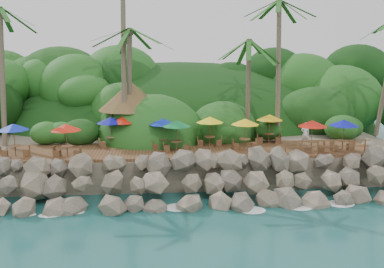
{
  "coord_description": "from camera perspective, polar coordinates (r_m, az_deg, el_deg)",
  "views": [
    {
      "loc": [
        -2.34,
        -21.97,
        8.8
      ],
      "look_at": [
        0.0,
        6.0,
        3.4
      ],
      "focal_mm": 37.82,
      "sensor_mm": 36.0,
      "label": 1
    }
  ],
  "objects": [
    {
      "name": "jungle_foliage",
      "position": [
        38.07,
        -1.13,
        -2.48
      ],
      "size": [
        44.0,
        16.0,
        12.0
      ],
      "primitive_type": null,
      "color": "#143811",
      "rests_on": "ground"
    },
    {
      "name": "foam_line",
      "position": [
        24.05,
        1.15,
        -10.5
      ],
      "size": [
        25.2,
        0.8,
        0.06
      ],
      "color": "white",
      "rests_on": "ground"
    },
    {
      "name": "terrace",
      "position": [
        28.83,
        -0.0,
        -2.34
      ],
      "size": [
        26.0,
        5.0,
        0.2
      ],
      "primitive_type": "cube",
      "color": "brown",
      "rests_on": "land_base"
    },
    {
      "name": "dining_clusters",
      "position": [
        28.33,
        -0.76,
        1.39
      ],
      "size": [
        24.3,
        5.17,
        2.2
      ],
      "color": "brown",
      "rests_on": "terrace"
    },
    {
      "name": "seawall",
      "position": [
        25.27,
        0.76,
        -6.73
      ],
      "size": [
        29.0,
        4.0,
        2.3
      ],
      "primitive_type": null,
      "color": "gray",
      "rests_on": "ground"
    },
    {
      "name": "waiter",
      "position": [
        31.15,
        15.68,
        0.05
      ],
      "size": [
        0.68,
        0.5,
        1.72
      ],
      "primitive_type": "imported",
      "rotation": [
        0.0,
        0.0,
        2.99
      ],
      "color": "white",
      "rests_on": "terrace"
    },
    {
      "name": "ground",
      "position": [
        23.78,
        1.23,
        -10.83
      ],
      "size": [
        140.0,
        140.0,
        0.0
      ],
      "primitive_type": "plane",
      "color": "#19514F",
      "rests_on": "ground"
    },
    {
      "name": "palms",
      "position": [
        31.07,
        0.97,
        17.39
      ],
      "size": [
        35.45,
        6.68,
        15.41
      ],
      "color": "brown",
      "rests_on": "ground"
    },
    {
      "name": "jungle_hill",
      "position": [
        46.37,
        -1.81,
        -0.05
      ],
      "size": [
        44.8,
        28.0,
        15.4
      ],
      "primitive_type": "ellipsoid",
      "color": "#143811",
      "rests_on": "ground"
    },
    {
      "name": "railing",
      "position": [
        28.56,
        18.34,
        -1.58
      ],
      "size": [
        6.1,
        0.1,
        1.0
      ],
      "color": "brown",
      "rests_on": "terrace"
    },
    {
      "name": "land_base",
      "position": [
        38.82,
        -1.23,
        -0.63
      ],
      "size": [
        32.0,
        25.2,
        2.1
      ],
      "primitive_type": "cube",
      "color": "gray",
      "rests_on": "ground"
    },
    {
      "name": "palapa",
      "position": [
        31.78,
        -8.57,
        5.34
      ],
      "size": [
        5.1,
        5.1,
        4.6
      ],
      "color": "brown",
      "rests_on": "ground"
    }
  ]
}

